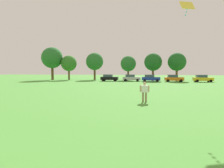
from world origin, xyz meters
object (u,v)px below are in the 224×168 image
parked_car_blue_2 (151,78)px  tree_center_right (128,64)px  adult_bystander (145,90)px  parked_car_silver_1 (131,78)px  tree_center_left (95,62)px  parked_car_black_0 (109,78)px  parked_car_yellow_4 (203,78)px  parked_car_orange_3 (174,78)px  tree_far_right (177,62)px  tree_right (153,62)px  kite (187,6)px  tree_left (69,63)px  tree_far_left (52,58)px

parked_car_blue_2 → tree_center_right: bearing=131.8°
adult_bystander → parked_car_silver_1: (-3.23, 31.33, -0.18)m
tree_center_left → tree_center_right: (9.56, 0.10, -0.67)m
parked_car_black_0 → parked_car_blue_2: bearing=-3.3°
parked_car_yellow_4 → parked_car_orange_3: bearing=-177.4°
tree_center_right → tree_center_left: bearing=-179.4°
adult_bystander → tree_far_right: (8.10, 34.75, 3.78)m
parked_car_blue_2 → tree_right: 6.27m
kite → tree_left: size_ratio=0.16×
adult_bystander → tree_center_left: (-14.04, 36.92, 4.14)m
adult_bystander → tree_far_right: 35.88m
adult_bystander → kite: 7.20m
parked_car_orange_3 → tree_center_left: (-20.83, 6.35, 4.32)m
parked_car_black_0 → tree_far_right: (16.86, 3.74, 3.96)m
parked_car_blue_2 → tree_far_left: 27.88m
parked_car_silver_1 → tree_center_left: tree_center_left is taller
tree_far_left → tree_center_right: tree_far_left is taller
adult_bystander → parked_car_black_0: 32.23m
adult_bystander → tree_center_right: bearing=90.0°
kite → parked_car_blue_2: kite is taller
tree_far_left → tree_far_right: bearing=0.6°
tree_center_right → tree_right: size_ratio=0.93×
parked_car_orange_3 → tree_left: 28.36m
parked_car_orange_3 → parked_car_yellow_4: same height
adult_bystander → tree_center_left: tree_center_left is taller
parked_car_silver_1 → parked_car_yellow_4: size_ratio=1.00×
tree_center_left → tree_center_right: size_ratio=1.15×
parked_car_blue_2 → parked_car_orange_3: (5.36, 0.15, 0.00)m
parked_car_silver_1 → parked_car_blue_2: size_ratio=1.00×
parked_car_black_0 → tree_right: (10.94, 4.20, 3.98)m
tree_far_left → tree_far_right: size_ratio=1.28×
parked_car_orange_3 → tree_far_left: bearing=173.3°
tree_far_left → parked_car_yellow_4: bearing=-5.2°
tree_left → tree_far_right: (29.07, -0.21, 0.20)m
tree_center_right → tree_far_right: 12.78m
parked_car_blue_2 → parked_car_silver_1: bearing=168.9°
parked_car_silver_1 → parked_car_blue_2: (4.66, -0.91, 0.00)m
parked_car_orange_3 → parked_car_yellow_4: (6.49, 0.29, 0.00)m
tree_right → tree_far_right: size_ratio=1.00×
parked_car_black_0 → tree_right: bearing=21.0°
adult_bystander → tree_left: bearing=114.0°
parked_car_yellow_4 → tree_far_left: bearing=174.8°
parked_car_orange_3 → tree_left: tree_left is taller
parked_car_orange_3 → tree_far_right: tree_far_right is taller
tree_center_right → parked_car_black_0: bearing=-125.5°
kite → tree_right: (-0.77, 37.03, -2.52)m
kite → parked_car_yellow_4: (10.34, 32.69, -6.49)m
adult_bystander → kite: size_ratio=1.56×
parked_car_orange_3 → adult_bystander: bearing=-102.5°
kite → tree_far_right: 37.02m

